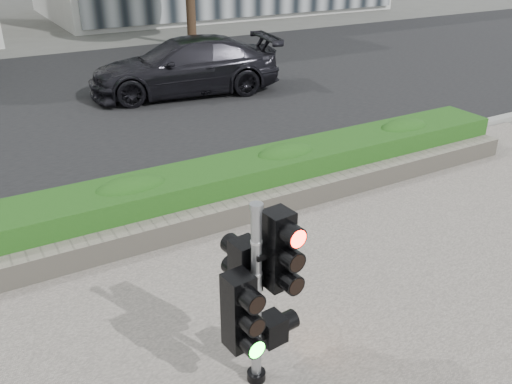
# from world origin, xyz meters

# --- Properties ---
(ground) EXTENTS (120.00, 120.00, 0.00)m
(ground) POSITION_xyz_m (0.00, 0.00, 0.00)
(ground) COLOR #51514C
(ground) RESTS_ON ground
(road) EXTENTS (60.00, 13.00, 0.02)m
(road) POSITION_xyz_m (0.00, 10.00, 0.01)
(road) COLOR black
(road) RESTS_ON ground
(curb) EXTENTS (60.00, 0.25, 0.12)m
(curb) POSITION_xyz_m (0.00, 3.15, 0.06)
(curb) COLOR gray
(curb) RESTS_ON ground
(stone_wall) EXTENTS (12.00, 0.32, 0.34)m
(stone_wall) POSITION_xyz_m (0.00, 1.90, 0.20)
(stone_wall) COLOR gray
(stone_wall) RESTS_ON sidewalk
(hedge) EXTENTS (12.00, 1.00, 0.68)m
(hedge) POSITION_xyz_m (0.00, 2.55, 0.37)
(hedge) COLOR #3B7F27
(hedge) RESTS_ON sidewalk
(traffic_signal) EXTENTS (0.70, 0.54, 1.97)m
(traffic_signal) POSITION_xyz_m (-1.14, -1.04, 1.12)
(traffic_signal) COLOR black
(traffic_signal) RESTS_ON sidewalk
(car_dark) EXTENTS (5.41, 2.91, 1.49)m
(car_dark) POSITION_xyz_m (2.48, 9.15, 0.77)
(car_dark) COLOR black
(car_dark) RESTS_ON road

